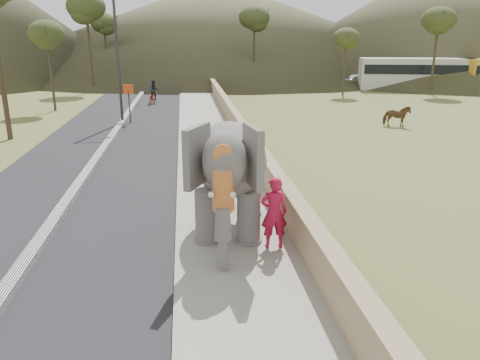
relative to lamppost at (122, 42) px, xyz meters
name	(u,v)px	position (x,y,z in m)	size (l,w,h in m)	color
ground	(228,221)	(4.69, -16.78, -4.87)	(160.00, 160.00, 0.00)	olive
road	(106,148)	(-0.31, -6.78, -4.86)	(7.00, 120.00, 0.03)	black
median	(106,146)	(-0.31, -6.78, -4.76)	(0.35, 120.00, 0.22)	black
walkway	(209,144)	(4.69, -6.78, -4.80)	(3.00, 120.00, 0.15)	#9E9687
parapet	(242,134)	(6.34, -6.78, -4.32)	(0.30, 120.00, 1.10)	tan
lamppost	(122,42)	(0.00, 0.00, 0.00)	(1.76, 0.36, 8.00)	#302F34
signboard	(129,97)	(0.19, -0.13, -3.23)	(0.60, 0.08, 2.40)	#2D2D33
cow	(396,116)	(16.04, -3.19, -4.23)	(0.69, 1.52, 1.29)	brown
distant_car	(362,81)	(21.99, 18.17, -4.15)	(1.70, 4.23, 1.44)	#A9A9AF
bus_white	(417,74)	(26.48, 15.28, -3.32)	(2.50, 11.00, 3.10)	beige
hill_right	(450,15)	(40.69, 35.22, 3.13)	(56.00, 56.00, 16.00)	brown
hill_far	(218,24)	(9.69, 53.22, 2.13)	(80.00, 80.00, 14.00)	brown
elephant_and_man	(231,174)	(4.71, -17.59, -3.19)	(2.78, 4.54, 3.08)	slate
motorcyclist	(153,95)	(1.10, 8.62, -4.15)	(1.22, 1.88, 1.87)	#9B2B0E
trees	(219,49)	(6.57, 11.06, -0.76)	(47.98, 41.75, 9.65)	#473828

